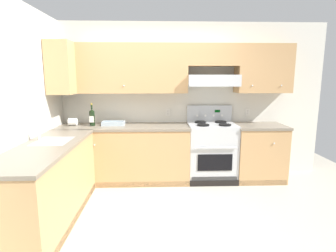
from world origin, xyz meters
TOP-DOWN VIEW (x-y plane):
  - ground_plane at (0.00, 0.00)m, footprint 7.04×7.04m
  - wall_back at (0.40, 1.53)m, footprint 4.68×0.57m
  - wall_left at (-1.59, 0.23)m, footprint 0.47×4.00m
  - counter_back_run at (0.09, 1.24)m, footprint 3.60×0.65m
  - counter_left_run at (-1.24, -0.00)m, footprint 0.63×1.91m
  - stove at (0.89, 1.25)m, footprint 0.76×0.62m
  - wine_bottle at (-1.02, 1.27)m, footprint 0.08×0.09m
  - bowl at (-0.69, 1.30)m, footprint 0.35×0.20m
  - paper_towel_roll at (-1.33, 1.31)m, footprint 0.13×0.11m

SIDE VIEW (x-z plane):
  - ground_plane at x=0.00m, z-range 0.00..0.00m
  - counter_back_run at x=0.09m, z-range 0.00..0.91m
  - counter_left_run at x=-1.24m, z-range -0.11..1.03m
  - stove at x=0.89m, z-range -0.12..1.08m
  - bowl at x=-0.69m, z-range 0.90..0.96m
  - paper_towel_roll at x=-1.33m, z-range 0.91..1.02m
  - wine_bottle at x=-1.02m, z-range 0.87..1.23m
  - wall_left at x=-1.59m, z-range 0.06..2.61m
  - wall_back at x=0.40m, z-range 0.20..2.75m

